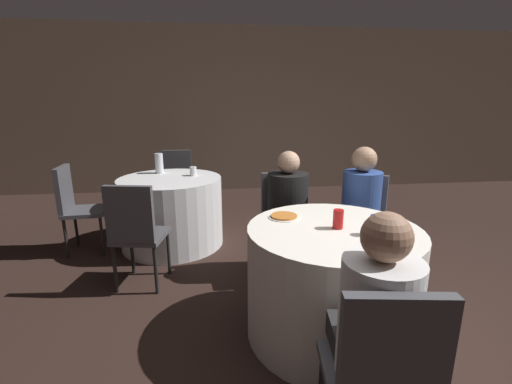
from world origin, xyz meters
The scene contains 18 objects.
ground_plane centered at (0.00, 0.00, 0.00)m, with size 16.00×16.00×0.00m, color black.
wall_back centered at (0.00, 4.29, 1.40)m, with size 16.00×0.06×2.80m.
table_near centered at (-0.19, 0.09, 0.38)m, with size 1.11×1.11×0.75m.
table_far centered at (-1.42, 1.78, 0.38)m, with size 1.10×1.10×0.75m.
chair_near_north centered at (-0.32, 1.05, 0.55)m, with size 0.45×0.45×0.91m.
chair_near_northeast centered at (0.36, 0.89, 0.55)m, with size 0.56×0.56×0.91m.
chair_near_south centered at (-0.33, -0.87, 0.55)m, with size 0.45×0.46×0.91m.
chair_far_south centered at (-1.59, 0.83, 0.55)m, with size 0.46×0.47×0.91m.
chair_far_west centered at (-2.38, 1.69, 0.55)m, with size 0.44×0.43×0.91m.
chair_far_north centered at (-1.45, 2.74, 0.55)m, with size 0.41×0.42×0.91m.
person_blue_shirt centered at (0.26, 0.76, 0.60)m, with size 0.44×0.47×1.18m.
person_black_shirt centered at (-0.30, 0.89, 0.58)m, with size 0.38×0.52×1.13m.
person_white_shirt centered at (-0.30, -0.70, 0.57)m, with size 0.34×0.49×1.14m.
pizza_plate_near centered at (-0.47, 0.34, 0.76)m, with size 0.22×0.22×0.02m.
soda_can_blue centered at (0.01, -0.05, 0.81)m, with size 0.07×0.07×0.12m.
soda_can_red centered at (-0.17, 0.09, 0.81)m, with size 0.07×0.07×0.12m.
bottle_far centered at (-1.57, 2.06, 0.87)m, with size 0.09×0.09×0.23m.
cup_far centered at (-1.18, 1.86, 0.80)m, with size 0.07×0.07×0.10m.
Camera 1 is at (-0.92, -1.89, 1.52)m, focal length 24.00 mm.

